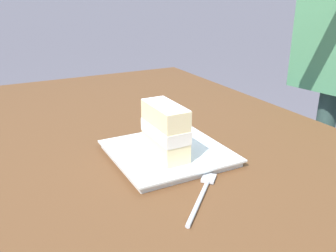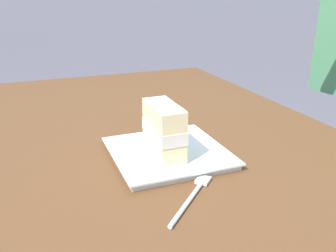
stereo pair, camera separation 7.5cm
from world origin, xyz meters
name	(u,v)px [view 1 (the left image)]	position (x,y,z in m)	size (l,w,h in m)	color
patio_table	(144,165)	(0.00, 0.00, 0.64)	(1.30, 0.89, 0.75)	brown
dessert_plate	(168,153)	(-0.18, 0.02, 0.76)	(0.24, 0.24, 0.02)	white
cake_slice	(165,130)	(-0.20, 0.04, 0.82)	(0.12, 0.06, 0.11)	beige
dessert_fork	(202,194)	(-0.34, 0.04, 0.75)	(0.13, 0.13, 0.01)	silver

